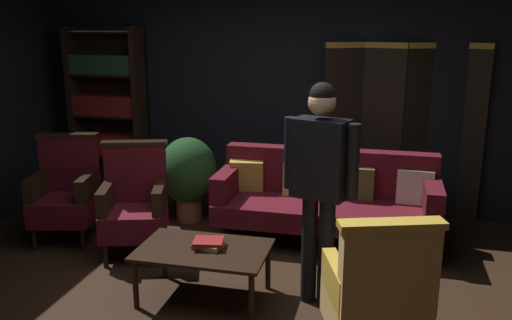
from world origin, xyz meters
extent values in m
plane|color=black|center=(0.00, 0.00, 0.00)|extent=(10.00, 10.00, 0.00)
cube|color=black|center=(0.00, 2.45, 1.40)|extent=(7.20, 0.10, 2.80)
cube|color=black|center=(0.61, 2.27, 0.95)|extent=(0.41, 0.26, 1.90)
cube|color=gold|center=(0.61, 2.27, 1.87)|extent=(0.41, 0.27, 0.06)
cube|color=black|center=(1.03, 2.33, 0.95)|extent=(0.45, 0.15, 1.90)
cube|color=gold|center=(1.03, 2.33, 1.87)|extent=(0.45, 0.16, 0.06)
cube|color=black|center=(1.45, 2.38, 0.95)|extent=(0.42, 0.25, 1.90)
cube|color=gold|center=(1.45, 2.38, 1.87)|extent=(0.42, 0.25, 0.06)
cube|color=black|center=(1.87, 2.41, 0.95)|extent=(0.44, 0.18, 1.90)
cube|color=gold|center=(1.87, 2.41, 1.87)|extent=(0.45, 0.19, 0.06)
cube|color=black|center=(-2.57, 2.18, 1.02)|extent=(0.06, 0.32, 2.05)
cube|color=black|center=(-1.73, 2.18, 1.02)|extent=(0.06, 0.32, 2.05)
cube|color=black|center=(-2.15, 2.33, 1.02)|extent=(0.90, 0.02, 2.05)
cube|color=black|center=(-2.15, 2.18, 0.06)|extent=(0.86, 0.30, 0.02)
cube|color=black|center=(-2.15, 2.18, 0.54)|extent=(0.86, 0.30, 0.02)
cube|color=maroon|center=(-2.15, 2.16, 0.67)|extent=(0.78, 0.22, 0.23)
cube|color=black|center=(-2.15, 2.18, 1.02)|extent=(0.86, 0.30, 0.02)
cube|color=maroon|center=(-2.15, 2.16, 1.15)|extent=(0.78, 0.22, 0.23)
cube|color=black|center=(-2.15, 2.18, 1.51)|extent=(0.86, 0.30, 0.02)
cube|color=#1E4C28|center=(-2.15, 2.16, 1.63)|extent=(0.78, 0.22, 0.22)
cube|color=black|center=(-2.15, 2.18, 1.99)|extent=(0.86, 0.30, 0.02)
cylinder|color=black|center=(-0.40, 1.05, 0.11)|extent=(0.07, 0.07, 0.22)
cylinder|color=black|center=(1.50, 1.05, 0.11)|extent=(0.07, 0.07, 0.22)
cylinder|color=black|center=(-0.40, 1.65, 0.11)|extent=(0.07, 0.07, 0.22)
cylinder|color=black|center=(1.50, 1.65, 0.11)|extent=(0.07, 0.07, 0.22)
cube|color=#4C0F19|center=(0.55, 1.35, 0.32)|extent=(2.10, 0.76, 0.20)
cube|color=#4C0F19|center=(0.55, 1.66, 0.65)|extent=(2.10, 0.18, 0.46)
cube|color=#4C0F19|center=(-0.43, 1.35, 0.55)|extent=(0.16, 0.68, 0.26)
cube|color=#4C0F19|center=(1.53, 1.35, 0.55)|extent=(0.16, 0.68, 0.26)
cube|color=#B79338|center=(-0.28, 1.55, 0.57)|extent=(0.36, 0.20, 0.35)
cube|color=tan|center=(0.27, 1.55, 0.57)|extent=(0.35, 0.17, 0.35)
cube|color=#4C5123|center=(0.83, 1.55, 0.57)|extent=(0.34, 0.13, 0.35)
cube|color=beige|center=(1.38, 1.55, 0.57)|extent=(0.35, 0.17, 0.35)
cylinder|color=black|center=(-0.69, -0.21, 0.20)|extent=(0.04, 0.04, 0.39)
cylinder|color=black|center=(0.21, -0.21, 0.20)|extent=(0.04, 0.04, 0.39)
cylinder|color=black|center=(-0.69, 0.33, 0.20)|extent=(0.04, 0.04, 0.39)
cylinder|color=black|center=(0.21, 0.33, 0.20)|extent=(0.04, 0.04, 0.39)
cube|color=black|center=(-0.24, 0.06, 0.41)|extent=(1.00, 0.64, 0.03)
cube|color=tan|center=(1.06, -0.46, 0.34)|extent=(0.71, 0.71, 0.24)
cube|color=tan|center=(1.14, -0.68, 0.73)|extent=(0.57, 0.29, 0.54)
cube|color=gold|center=(1.14, -0.68, 1.02)|extent=(0.61, 0.31, 0.04)
cube|color=gold|center=(1.29, -0.38, 0.57)|extent=(0.24, 0.50, 0.22)
cube|color=gold|center=(0.84, -0.54, 0.57)|extent=(0.24, 0.50, 0.22)
cylinder|color=black|center=(-2.10, 0.54, 0.11)|extent=(0.04, 0.04, 0.22)
cylinder|color=black|center=(-1.65, 0.65, 0.11)|extent=(0.04, 0.04, 0.22)
cylinder|color=black|center=(-2.21, 0.99, 0.11)|extent=(0.04, 0.04, 0.22)
cylinder|color=black|center=(-1.76, 1.09, 0.11)|extent=(0.04, 0.04, 0.22)
cube|color=#4C0F19|center=(-1.93, 0.82, 0.34)|extent=(0.67, 0.67, 0.24)
cube|color=#4C0F19|center=(-1.98, 1.04, 0.73)|extent=(0.57, 0.25, 0.54)
cube|color=black|center=(-1.98, 1.04, 1.02)|extent=(0.61, 0.26, 0.04)
cube|color=black|center=(-2.16, 0.76, 0.57)|extent=(0.20, 0.51, 0.22)
cube|color=black|center=(-1.70, 0.87, 0.57)|extent=(0.20, 0.51, 0.22)
cylinder|color=black|center=(-1.26, 0.37, 0.11)|extent=(0.04, 0.04, 0.22)
cylinder|color=black|center=(-0.82, 0.50, 0.11)|extent=(0.04, 0.04, 0.22)
cylinder|color=black|center=(-1.40, 0.80, 0.11)|extent=(0.04, 0.04, 0.22)
cylinder|color=black|center=(-0.96, 0.94, 0.11)|extent=(0.04, 0.04, 0.22)
cube|color=#4C0F19|center=(-1.11, 0.65, 0.34)|extent=(0.70, 0.70, 0.24)
cube|color=#4C0F19|center=(-1.18, 0.87, 0.73)|extent=(0.57, 0.28, 0.54)
cube|color=black|center=(-1.18, 0.87, 1.02)|extent=(0.61, 0.30, 0.04)
cube|color=black|center=(-1.34, 0.58, 0.57)|extent=(0.24, 0.50, 0.22)
cube|color=black|center=(-0.88, 0.73, 0.57)|extent=(0.24, 0.50, 0.22)
cylinder|color=black|center=(0.69, 0.18, 0.43)|extent=(0.12, 0.12, 0.86)
cylinder|color=black|center=(0.56, 0.22, 0.43)|extent=(0.12, 0.12, 0.86)
cube|color=maroon|center=(0.63, 0.20, 0.90)|extent=(0.35, 0.25, 0.09)
cube|color=black|center=(0.63, 0.20, 1.15)|extent=(0.45, 0.33, 0.58)
cube|color=white|center=(0.66, 0.30, 1.18)|extent=(0.14, 0.06, 0.41)
cube|color=maroon|center=(0.66, 0.31, 1.41)|extent=(0.09, 0.05, 0.04)
cylinder|color=black|center=(0.86, 0.12, 1.16)|extent=(0.09, 0.09, 0.54)
cylinder|color=black|center=(0.39, 0.28, 1.16)|extent=(0.09, 0.09, 0.54)
sphere|color=tan|center=(0.63, 0.20, 1.56)|extent=(0.20, 0.20, 0.20)
sphere|color=black|center=(0.63, 0.20, 1.61)|extent=(0.18, 0.18, 0.18)
cylinder|color=brown|center=(-0.96, 1.66, 0.14)|extent=(0.28, 0.28, 0.28)
ellipsoid|color=#193D19|center=(-0.96, 1.66, 0.56)|extent=(0.62, 0.62, 0.72)
cube|color=#9E7A47|center=(-0.20, 0.08, 0.44)|extent=(0.24, 0.20, 0.04)
cube|color=maroon|center=(-0.20, 0.08, 0.47)|extent=(0.26, 0.23, 0.03)
camera|label=1|loc=(1.07, -3.58, 2.11)|focal=37.89mm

